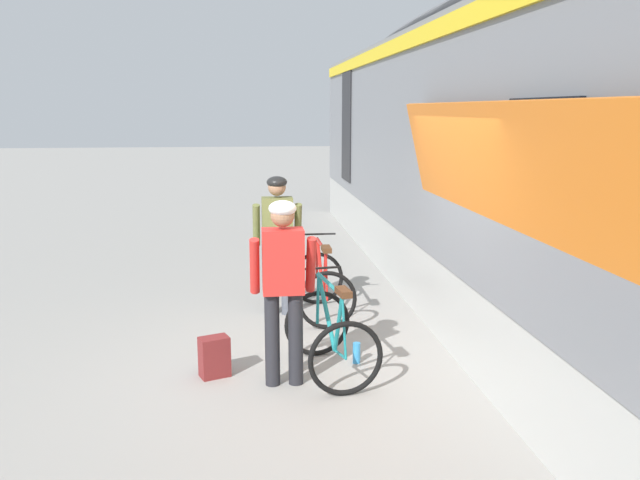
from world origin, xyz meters
The scene contains 9 objects.
ground_plane centered at (0.00, 0.00, 0.00)m, with size 80.00×80.00×0.00m, color gray.
train_car centered at (2.95, 1.03, 1.97)m, with size 3.23×18.20×3.88m.
cyclist_near_in_olive centered at (-0.28, 1.91, 1.05)m, with size 0.61×0.31×1.76m.
cyclist_far_in_red centered at (-0.34, -0.25, 1.05)m, with size 0.61×0.31×1.76m.
bicycle_near_red centered at (0.26, 1.77, 0.40)m, with size 0.72×1.08×0.99m.
bicycle_far_teal centered at (0.13, -0.07, 0.40)m, with size 0.86×1.16×0.99m.
backpack_on_platform centered at (-1.00, 0.01, 0.20)m, with size 0.28×0.18×0.40m, color maroon.
water_bottle_near_the_bikes centered at (0.43, 0.18, 0.11)m, with size 0.08×0.08×0.22m, color #338CCC.
water_bottle_by_the_backpack centered at (-1.04, 0.15, 0.11)m, with size 0.07×0.07×0.23m, color red.
Camera 1 is at (-0.67, -6.06, 2.57)m, focal length 36.54 mm.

